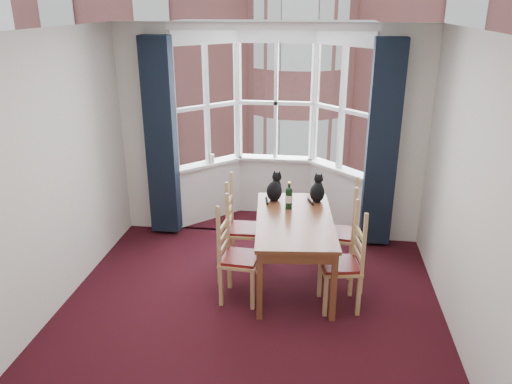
% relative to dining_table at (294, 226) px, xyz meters
% --- Properties ---
extents(floor, '(4.50, 4.50, 0.00)m').
position_rel_dining_table_xyz_m(floor, '(-0.41, -0.95, -0.71)').
color(floor, black).
rests_on(floor, ground).
extents(ceiling, '(4.50, 4.50, 0.00)m').
position_rel_dining_table_xyz_m(ceiling, '(-0.41, -0.95, 2.09)').
color(ceiling, white).
rests_on(ceiling, floor).
extents(wall_left, '(0.00, 4.50, 4.50)m').
position_rel_dining_table_xyz_m(wall_left, '(-2.41, -0.95, 0.69)').
color(wall_left, silver).
rests_on(wall_left, floor).
extents(wall_right, '(0.00, 4.50, 4.50)m').
position_rel_dining_table_xyz_m(wall_right, '(1.59, -0.95, 0.69)').
color(wall_right, silver).
rests_on(wall_right, floor).
extents(wall_near, '(4.00, 0.00, 4.00)m').
position_rel_dining_table_xyz_m(wall_near, '(-0.41, -3.20, 0.69)').
color(wall_near, silver).
rests_on(wall_near, floor).
extents(wall_back_pier_left, '(0.70, 0.12, 2.80)m').
position_rel_dining_table_xyz_m(wall_back_pier_left, '(-2.06, 1.30, 0.69)').
color(wall_back_pier_left, silver).
rests_on(wall_back_pier_left, floor).
extents(wall_back_pier_right, '(0.70, 0.12, 2.80)m').
position_rel_dining_table_xyz_m(wall_back_pier_right, '(1.24, 1.30, 0.69)').
color(wall_back_pier_right, silver).
rests_on(wall_back_pier_right, floor).
extents(bay_window, '(2.76, 0.94, 2.80)m').
position_rel_dining_table_xyz_m(bay_window, '(-0.41, 1.80, 0.69)').
color(bay_window, white).
rests_on(bay_window, floor).
extents(curtain_left, '(0.38, 0.22, 2.60)m').
position_rel_dining_table_xyz_m(curtain_left, '(-1.83, 1.12, 0.64)').
color(curtain_left, black).
rests_on(curtain_left, floor).
extents(curtain_right, '(0.38, 0.22, 2.60)m').
position_rel_dining_table_xyz_m(curtain_right, '(1.01, 1.12, 0.64)').
color(curtain_right, black).
rests_on(curtain_right, floor).
extents(dining_table, '(0.99, 1.63, 0.80)m').
position_rel_dining_table_xyz_m(dining_table, '(0.00, 0.00, 0.00)').
color(dining_table, brown).
rests_on(dining_table, floor).
extents(chair_left_near, '(0.43, 0.45, 0.92)m').
position_rel_dining_table_xyz_m(chair_left_near, '(-0.63, -0.41, -0.24)').
color(chair_left_near, tan).
rests_on(chair_left_near, floor).
extents(chair_left_far, '(0.41, 0.43, 0.92)m').
position_rel_dining_table_xyz_m(chair_left_far, '(-0.70, 0.30, -0.24)').
color(chair_left_far, tan).
rests_on(chair_left_far, floor).
extents(chair_right_near, '(0.47, 0.48, 0.92)m').
position_rel_dining_table_xyz_m(chair_right_near, '(0.59, -0.40, -0.24)').
color(chair_right_near, tan).
rests_on(chair_right_near, floor).
extents(chair_right_far, '(0.44, 0.46, 0.92)m').
position_rel_dining_table_xyz_m(chair_right_far, '(0.58, 0.32, -0.24)').
color(chair_right_far, tan).
rests_on(chair_right_far, floor).
extents(cat_left, '(0.24, 0.29, 0.36)m').
position_rel_dining_table_xyz_m(cat_left, '(-0.27, 0.52, 0.22)').
color(cat_left, black).
rests_on(cat_left, dining_table).
extents(cat_right, '(0.20, 0.26, 0.34)m').
position_rel_dining_table_xyz_m(cat_right, '(0.24, 0.56, 0.22)').
color(cat_right, black).
rests_on(cat_right, dining_table).
extents(wine_bottle, '(0.08, 0.08, 0.32)m').
position_rel_dining_table_xyz_m(wine_bottle, '(-0.09, 0.28, 0.23)').
color(wine_bottle, black).
rests_on(wine_bottle, dining_table).
extents(candle_tall, '(0.06, 0.06, 0.13)m').
position_rel_dining_table_xyz_m(candle_tall, '(-1.27, 1.65, 0.23)').
color(candle_tall, white).
rests_on(candle_tall, bay_window).
extents(street, '(80.00, 80.00, 0.00)m').
position_rel_dining_table_xyz_m(street, '(-0.41, 31.30, -6.71)').
color(street, '#333335').
rests_on(street, ground).
extents(tenement_building, '(18.40, 7.80, 15.20)m').
position_rel_dining_table_xyz_m(tenement_building, '(-0.41, 13.06, 0.89)').
color(tenement_building, '#93514B').
rests_on(tenement_building, street).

